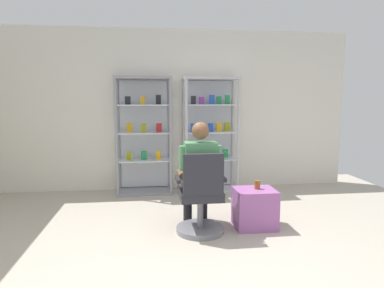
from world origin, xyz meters
name	(u,v)px	position (x,y,z in m)	size (l,w,h in m)	color
ground_plane	(202,272)	(0.00, 0.00, 0.00)	(7.20, 7.20, 0.00)	#B2A899
back_wall	(176,110)	(0.00, 3.00, 1.35)	(6.00, 0.10, 2.70)	silver
display_cabinet_left	(144,135)	(-0.55, 2.76, 0.96)	(0.90, 0.45, 1.90)	gray
display_cabinet_right	(210,134)	(0.55, 2.76, 0.97)	(0.90, 0.45, 1.90)	#B7B7BC
office_chair	(201,201)	(0.12, 0.87, 0.39)	(0.56, 0.56, 0.96)	slate
seated_shopkeeper	(199,170)	(0.12, 1.03, 0.71)	(0.49, 0.57, 1.29)	black
storage_crate	(255,208)	(0.79, 0.99, 0.23)	(0.48, 0.40, 0.47)	#9E599E
tea_glass	(257,185)	(0.83, 1.01, 0.52)	(0.07, 0.07, 0.10)	brown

